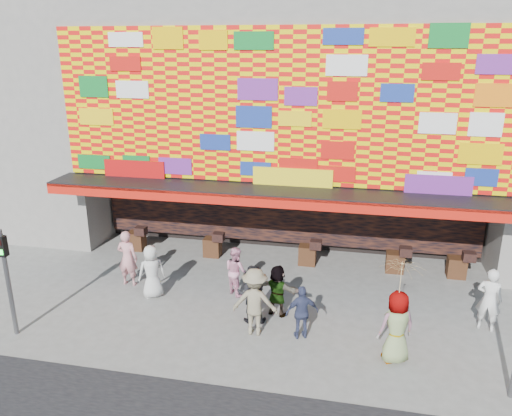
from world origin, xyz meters
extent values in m
plane|color=slate|center=(0.00, 0.00, 0.00)|extent=(90.00, 90.00, 0.00)
cube|color=gray|center=(0.00, 8.00, 6.50)|extent=(15.00, 8.00, 7.00)
cube|color=black|center=(0.00, 9.00, 1.50)|extent=(15.00, 6.00, 3.00)
cube|color=gray|center=(-7.30, 5.00, 1.50)|extent=(0.40, 2.00, 3.00)
cube|color=gray|center=(7.30, 5.00, 1.50)|extent=(0.40, 2.00, 3.00)
cube|color=black|center=(0.00, 3.40, 3.00)|extent=(15.20, 1.60, 0.12)
cube|color=red|center=(0.00, 2.62, 2.85)|extent=(15.20, 0.04, 0.35)
cube|color=#F7DC00|center=(0.00, 3.96, 5.55)|extent=(14.80, 0.08, 4.90)
cube|color=black|center=(0.00, 5.85, 1.55)|extent=(14.00, 0.25, 2.50)
cube|color=gray|center=(-13.00, 8.00, 6.00)|extent=(11.00, 8.00, 12.00)
cylinder|color=#59595B|center=(-6.20, -1.50, 1.50)|extent=(0.12, 0.12, 3.00)
cube|color=black|center=(-6.20, -1.50, 2.55)|extent=(0.22, 0.18, 0.55)
cube|color=#19E533|center=(-6.20, -1.59, 2.42)|extent=(0.14, 0.02, 0.14)
imported|color=silver|center=(-3.41, 1.23, 0.84)|extent=(0.98, 0.90, 1.68)
imported|color=#CF868A|center=(-4.49, 1.84, 0.92)|extent=(0.69, 0.46, 1.85)
imported|color=black|center=(-0.11, 0.45, 0.85)|extent=(0.92, 0.77, 1.69)
imported|color=gray|center=(0.10, -0.15, 0.94)|extent=(1.24, 0.75, 1.88)
imported|color=#363D5F|center=(1.36, -0.10, 0.75)|extent=(0.95, 0.66, 1.50)
imported|color=gray|center=(0.53, 0.95, 0.76)|extent=(1.49, 0.82, 1.53)
imported|color=gray|center=(3.72, -0.66, 0.93)|extent=(1.07, 0.91, 1.87)
imported|color=silver|center=(6.25, 1.34, 0.90)|extent=(0.76, 0.63, 1.80)
imported|color=pink|center=(-0.95, 1.95, 0.77)|extent=(0.95, 0.93, 1.54)
imported|color=beige|center=(3.72, -0.66, 2.18)|extent=(1.41, 1.42, 0.97)
cylinder|color=#4C3326|center=(3.72, -0.66, 1.25)|extent=(0.02, 0.02, 1.00)
camera|label=1|loc=(2.56, -11.68, 7.43)|focal=35.00mm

